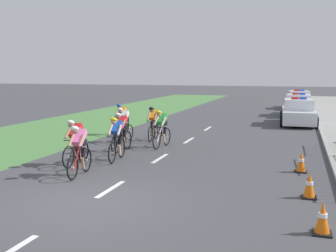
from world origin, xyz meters
TOP-DOWN VIEW (x-y plane):
  - ground_plane at (0.00, 0.00)m, footprint 160.00×160.00m
  - kerb_edge at (5.75, 14.00)m, footprint 0.16×60.00m
  - grass_verge at (-7.56, 14.00)m, footprint 7.00×60.00m
  - lane_markings_centre at (0.00, 5.22)m, footprint 0.14×17.60m
  - cyclist_lead at (-1.46, 2.19)m, footprint 0.45×1.72m
  - cyclist_second at (-2.29, 3.39)m, footprint 0.42×1.72m
  - cyclist_third at (-1.31, 4.45)m, footprint 0.45×1.72m
  - cyclist_fourth at (-1.80, 5.92)m, footprint 0.42×1.72m
  - cyclist_fifth at (-0.62, 7.24)m, footprint 0.45×1.72m
  - cyclist_sixth at (-2.58, 7.88)m, footprint 0.45×1.72m
  - cyclist_seventh at (-1.51, 8.71)m, footprint 0.44×1.72m
  - cyclist_eighth at (-3.55, 9.82)m, footprint 0.42×1.72m
  - police_car_nearest at (4.62, 16.49)m, footprint 2.15×4.47m
  - police_car_second at (4.62, 21.52)m, footprint 2.11×4.46m
  - police_car_third at (4.62, 27.23)m, footprint 2.30×4.54m
  - traffic_cone_near at (4.74, 4.65)m, footprint 0.36×0.36m
  - traffic_cone_mid at (4.92, 2.01)m, footprint 0.36×0.36m
  - traffic_cone_far at (5.11, -0.27)m, footprint 0.36×0.36m

SIDE VIEW (x-z plane):
  - ground_plane at x=0.00m, z-range 0.00..0.00m
  - lane_markings_centre at x=0.00m, z-range 0.00..0.01m
  - grass_verge at x=-7.56m, z-range 0.00..0.01m
  - kerb_edge at x=5.75m, z-range 0.00..0.13m
  - traffic_cone_near at x=4.74m, z-range -0.01..0.63m
  - traffic_cone_mid at x=4.92m, z-range -0.01..0.63m
  - traffic_cone_far at x=5.11m, z-range -0.01..0.63m
  - police_car_nearest at x=4.62m, z-range -0.12..1.48m
  - police_car_second at x=4.62m, z-range -0.12..1.48m
  - police_car_third at x=4.62m, z-range -0.12..1.48m
  - cyclist_lead at x=-1.46m, z-range 0.00..1.57m
  - cyclist_second at x=-2.29m, z-range 0.00..1.57m
  - cyclist_third at x=-1.31m, z-range 0.00..1.57m
  - cyclist_fourth at x=-1.80m, z-range 0.00..1.57m
  - cyclist_fifth at x=-0.62m, z-range 0.00..1.57m
  - cyclist_sixth at x=-2.58m, z-range 0.00..1.57m
  - cyclist_seventh at x=-1.51m, z-range 0.00..1.57m
  - cyclist_eighth at x=-3.55m, z-range 0.00..1.57m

